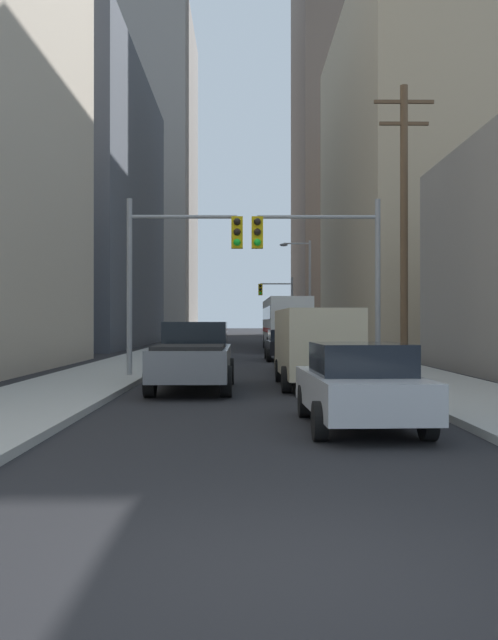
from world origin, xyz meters
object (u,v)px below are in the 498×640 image
at_px(sedan_white, 302,352).
at_px(sedan_black, 285,345).
at_px(traffic_signal_near_right, 322,257).
at_px(pickup_truck_grey, 194,356).
at_px(sedan_silver, 360,385).
at_px(cargo_van_beige, 315,343).
at_px(traffic_signal_far_right, 278,299).
at_px(city_bus, 285,322).
at_px(traffic_signal_near_left, 179,257).

xyz_separation_m(sedan_white, sedan_black, (-0.16, 7.64, 0.00)).
bearing_deg(traffic_signal_near_right, pickup_truck_grey, -138.56).
bearing_deg(sedan_silver, pickup_truck_grey, 117.09).
xyz_separation_m(sedan_silver, traffic_signal_near_right, (0.56, 10.33, 3.30)).
height_order(cargo_van_beige, traffic_signal_near_right, traffic_signal_near_right).
distance_m(sedan_silver, sedan_white, 13.59).
height_order(pickup_truck_grey, sedan_black, pickup_truck_grey).
bearing_deg(sedan_white, cargo_van_beige, -91.27).
bearing_deg(traffic_signal_far_right, city_bus, -91.28).
distance_m(traffic_signal_near_left, traffic_signal_far_right, 39.37).
distance_m(pickup_truck_grey, traffic_signal_near_left, 4.79).
height_order(cargo_van_beige, traffic_signal_far_right, traffic_signal_far_right).
relative_size(traffic_signal_near_left, traffic_signal_far_right, 1.00).
bearing_deg(traffic_signal_near_left, sedan_silver, -67.79).
relative_size(city_bus, traffic_signal_near_left, 1.92).
bearing_deg(pickup_truck_grey, city_bus, 80.73).
relative_size(pickup_truck_grey, sedan_black, 1.27).
distance_m(city_bus, traffic_signal_near_left, 22.62).
xyz_separation_m(cargo_van_beige, sedan_black, (-0.03, 13.65, -0.52)).
distance_m(traffic_signal_near_left, traffic_signal_near_right, 4.78).
bearing_deg(city_bus, sedan_black, -93.62).
bearing_deg(sedan_black, sedan_white, -88.80).
bearing_deg(traffic_signal_far_right, sedan_silver, -91.26).
distance_m(sedan_silver, traffic_signal_near_right, 10.86).
bearing_deg(pickup_truck_grey, sedan_black, 76.51).
relative_size(city_bus, sedan_black, 2.71).
height_order(sedan_silver, sedan_white, same).
height_order(sedan_white, traffic_signal_far_right, traffic_signal_far_right).
bearing_deg(traffic_signal_far_right, traffic_signal_near_left, -97.74).
bearing_deg(sedan_white, sedan_black, 91.20).
bearing_deg(pickup_truck_grey, cargo_van_beige, 12.99).
bearing_deg(traffic_signal_far_right, pickup_truck_grey, -96.10).
distance_m(city_bus, traffic_signal_near_right, 22.09).
xyz_separation_m(city_bus, traffic_signal_near_right, (-0.14, -21.98, 2.14)).
xyz_separation_m(traffic_signal_near_right, traffic_signal_far_right, (0.52, 39.01, -0.05)).
height_order(pickup_truck_grey, traffic_signal_near_left, traffic_signal_near_left).
xyz_separation_m(city_bus, sedan_black, (-0.70, -11.09, -1.16)).
xyz_separation_m(city_bus, sedan_silver, (-0.70, -32.32, -1.16)).
distance_m(sedan_silver, traffic_signal_near_left, 11.63).
relative_size(cargo_van_beige, sedan_white, 1.24).
xyz_separation_m(pickup_truck_grey, sedan_silver, (3.47, -6.78, -0.16)).
relative_size(city_bus, traffic_signal_near_right, 1.92).
bearing_deg(sedan_silver, traffic_signal_near_right, 86.88).
height_order(city_bus, sedan_silver, city_bus).
height_order(pickup_truck_grey, sedan_white, pickup_truck_grey).
height_order(sedan_black, traffic_signal_far_right, traffic_signal_far_right).
bearing_deg(sedan_silver, traffic_signal_far_right, 88.74).
height_order(traffic_signal_near_left, traffic_signal_near_right, same).
xyz_separation_m(city_bus, pickup_truck_grey, (-4.17, -25.54, -1.00)).
height_order(pickup_truck_grey, sedan_silver, pickup_truck_grey).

